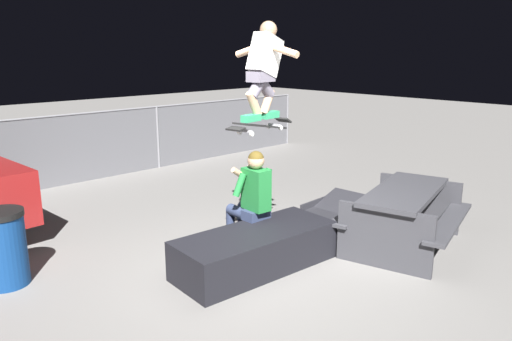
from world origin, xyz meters
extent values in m
plane|color=slate|center=(0.00, 0.00, 0.00)|extent=(40.00, 40.00, 0.00)
cube|color=black|center=(0.09, -0.01, 0.22)|extent=(1.95, 0.89, 0.45)
cube|color=#2D3856|center=(0.38, 0.30, 0.51)|extent=(0.32, 0.20, 0.12)
cube|color=#1E7233|center=(0.38, 0.30, 0.82)|extent=(0.22, 0.35, 0.50)
sphere|color=tan|center=(0.38, 0.30, 1.17)|extent=(0.20, 0.20, 0.20)
sphere|color=#554319|center=(0.38, 0.30, 1.19)|extent=(0.19, 0.19, 0.19)
cylinder|color=#1E7233|center=(0.18, 0.38, 0.89)|extent=(0.20, 0.09, 0.29)
cylinder|color=tan|center=(0.27, 0.47, 0.99)|extent=(0.24, 0.09, 0.19)
cylinder|color=#1E7233|center=(0.58, 0.35, 0.89)|extent=(0.20, 0.09, 0.29)
cylinder|color=tan|center=(0.51, 0.45, 0.99)|extent=(0.24, 0.09, 0.19)
cylinder|color=#2D3856|center=(0.30, 0.51, 0.49)|extent=(0.17, 0.41, 0.14)
cylinder|color=#2D3856|center=(0.32, 0.71, 0.24)|extent=(0.11, 0.11, 0.41)
cube|color=#2D9E66|center=(0.32, 0.76, 0.04)|extent=(0.12, 0.27, 0.08)
cylinder|color=#2D3856|center=(0.48, 0.50, 0.49)|extent=(0.17, 0.41, 0.14)
cylinder|color=#2D3856|center=(0.50, 0.69, 0.24)|extent=(0.11, 0.11, 0.41)
cube|color=#2D9E66|center=(0.50, 0.74, 0.04)|extent=(0.12, 0.27, 0.08)
cube|color=black|center=(0.49, 0.34, 1.57)|extent=(0.81, 0.31, 0.16)
cube|color=black|center=(0.94, 0.40, 1.59)|extent=(0.14, 0.21, 0.07)
cube|color=black|center=(0.05, 0.28, 1.59)|extent=(0.15, 0.21, 0.04)
cube|color=#99999E|center=(0.77, 0.38, 1.54)|extent=(0.09, 0.17, 0.04)
cylinder|color=white|center=(0.76, 0.47, 1.52)|extent=(0.06, 0.04, 0.05)
cylinder|color=white|center=(0.78, 0.29, 1.52)|extent=(0.06, 0.04, 0.05)
cube|color=#99999E|center=(0.21, 0.30, 1.54)|extent=(0.09, 0.17, 0.04)
cylinder|color=white|center=(0.20, 0.39, 1.52)|extent=(0.06, 0.04, 0.05)
cylinder|color=white|center=(0.23, 0.21, 1.52)|extent=(0.06, 0.04, 0.05)
cube|color=#2D9E66|center=(0.67, 0.37, 1.68)|extent=(0.27, 0.13, 0.08)
cube|color=#2D9E66|center=(0.31, 0.32, 1.68)|extent=(0.27, 0.13, 0.08)
cylinder|color=tan|center=(0.62, 0.36, 1.84)|extent=(0.25, 0.13, 0.31)
cylinder|color=slate|center=(0.55, 0.35, 2.04)|extent=(0.35, 0.17, 0.33)
cylinder|color=tan|center=(0.37, 0.32, 1.84)|extent=(0.25, 0.13, 0.31)
cylinder|color=slate|center=(0.44, 0.33, 2.04)|extent=(0.35, 0.17, 0.33)
cube|color=slate|center=(0.49, 0.34, 2.14)|extent=(0.32, 0.24, 0.12)
cube|color=silver|center=(0.57, 0.35, 2.38)|extent=(0.48, 0.28, 0.52)
sphere|color=tan|center=(0.63, 0.36, 2.66)|extent=(0.20, 0.20, 0.20)
cylinder|color=tan|center=(0.56, 0.57, 2.44)|extent=(0.14, 0.45, 0.19)
cylinder|color=tan|center=(0.62, 0.14, 2.44)|extent=(0.14, 0.45, 0.19)
cube|color=#28282D|center=(2.32, 0.43, 0.03)|extent=(1.06, 0.99, 0.06)
cube|color=#28282D|center=(2.32, 0.43, 0.08)|extent=(1.02, 0.98, 0.32)
cube|color=#28282D|center=(2.32, 0.90, 0.07)|extent=(0.91, 0.09, 0.15)
cube|color=#28282D|center=(2.32, -0.04, 0.07)|extent=(0.91, 0.09, 0.15)
cube|color=#38383D|center=(1.89, -0.81, 0.72)|extent=(1.82, 1.10, 0.06)
cube|color=#38383D|center=(1.75, -0.28, 0.42)|extent=(1.71, 0.66, 0.04)
cube|color=#38383D|center=(2.02, -1.34, 0.42)|extent=(1.71, 0.66, 0.04)
cube|color=#38383D|center=(2.63, -0.62, 0.36)|extent=(0.33, 1.08, 0.72)
cube|color=#38383D|center=(1.14, -1.00, 0.36)|extent=(0.33, 1.08, 0.72)
cylinder|color=navy|center=(-2.10, 1.54, 0.38)|extent=(0.45, 0.45, 0.76)
cylinder|color=slate|center=(2.00, 4.99, 0.64)|extent=(0.05, 0.05, 1.29)
cylinder|color=slate|center=(6.00, 4.99, 0.64)|extent=(0.05, 0.05, 1.29)
cylinder|color=slate|center=(0.00, 4.99, 1.29)|extent=(12.00, 0.04, 0.04)
cube|color=#59595E|center=(0.00, 4.99, 0.64)|extent=(12.00, 0.01, 1.29)
camera|label=1|loc=(-3.47, -3.74, 2.44)|focal=34.22mm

